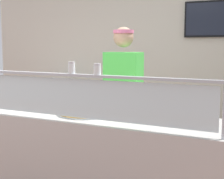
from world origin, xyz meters
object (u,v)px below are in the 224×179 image
parmesan_shaker (72,68)px  pizza_box_stack (55,86)px  pizza_tray (85,112)px  worker_figure (123,99)px  pizza_server (86,110)px  pepper_flake_shaker (97,70)px

parmesan_shaker → pizza_box_stack: 2.69m
pizza_tray → pizza_box_stack: size_ratio=1.13×
parmesan_shaker → worker_figure: 1.01m
pizza_tray → pizza_box_stack: pizza_box_stack is taller
pizza_tray → parmesan_shaker: (0.06, -0.31, 0.42)m
parmesan_shaker → worker_figure: size_ratio=0.06×
pizza_server → worker_figure: worker_figure is taller
parmesan_shaker → pepper_flake_shaker: 0.24m
pizza_tray → pizza_server: bearing=-47.5°
pizza_server → worker_figure: size_ratio=0.16×
pizza_tray → worker_figure: 0.63m
pizza_server → worker_figure: (0.08, 0.64, 0.02)m
pizza_tray → pizza_server: (0.02, -0.02, 0.02)m
parmesan_shaker → pizza_box_stack: bearing=128.7°
pizza_tray → pizza_server: size_ratio=1.86×
pizza_server → parmesan_shaker: parmesan_shaker is taller
worker_figure → pizza_box_stack: worker_figure is taller
pizza_tray → parmesan_shaker: size_ratio=5.34×
worker_figure → pizza_box_stack: size_ratio=3.82×
pizza_box_stack → pizza_server: bearing=-47.8°
pepper_flake_shaker → worker_figure: bearing=101.9°
pizza_tray → worker_figure: size_ratio=0.30×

